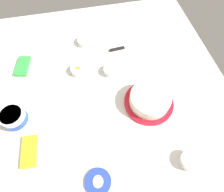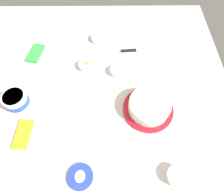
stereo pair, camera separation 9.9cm
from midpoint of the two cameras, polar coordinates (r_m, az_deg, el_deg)
ground_plane at (r=1.04m, az=-2.86°, el=0.42°), size 1.54×1.54×0.00m
frosted_cake at (r=0.99m, az=13.96°, el=-3.27°), size 0.26×0.26×0.09m
frosting_tub at (r=1.07m, az=-24.62°, el=-1.36°), size 0.12×0.12×0.09m
frosting_tub_lid at (r=0.90m, az=-6.26°, el=-23.33°), size 0.12×0.12×0.02m
spreading_knife at (r=1.24m, az=9.63°, el=13.33°), size 0.04×0.24×0.01m
sprinkle_bowl_orange at (r=1.14m, az=-5.35°, el=9.15°), size 0.09×0.09×0.03m
sprinkle_bowl_yellow at (r=1.11m, az=4.17°, el=7.44°), size 0.08×0.08×0.04m
sprinkle_bowl_pink at (r=1.29m, az=-1.62°, el=16.93°), size 0.10×0.10×0.03m
sprinkle_bowl_green at (r=0.94m, az=22.14°, el=-21.69°), size 0.09×0.09×0.04m
candy_box_lower at (r=1.01m, az=-22.66°, el=-10.85°), size 0.15×0.08×0.02m
candy_box_upper at (r=1.27m, az=-19.99°, el=11.85°), size 0.15×0.10×0.02m
paper_napkin at (r=0.98m, az=-10.48°, el=-7.04°), size 0.21×0.21×0.01m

